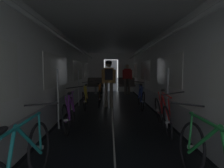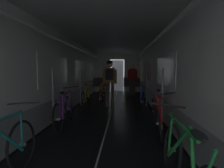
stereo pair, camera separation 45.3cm
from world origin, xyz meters
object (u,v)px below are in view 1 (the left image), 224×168
object	(u,v)px
person_standing_near_bench	(127,77)
bicycle_green	(214,165)
bicycle_orange_in_aisle	(100,96)
bench_seat_far_left	(96,84)
bicycle_teal	(20,166)
bench_seat_far_right	(127,84)
bicycle_red	(162,113)
bicycle_blue	(141,98)
bicycle_yellow	(85,98)
person_cyclist_aisle	(109,78)
bicycle_purple	(70,112)

from	to	relation	value
person_standing_near_bench	bicycle_green	bearing A→B (deg)	-89.19
person_standing_near_bench	bicycle_orange_in_aisle	bearing A→B (deg)	-114.79
bench_seat_far_left	bicycle_teal	bearing A→B (deg)	-90.64
bench_seat_far_right	bicycle_teal	world-z (taller)	bench_seat_far_right
bicycle_green	bicycle_teal	bearing A→B (deg)	179.68
bicycle_red	bicycle_blue	bearing A→B (deg)	92.06
bicycle_yellow	bicycle_orange_in_aisle	distance (m)	0.70
bicycle_green	bicycle_blue	xyz separation A→B (m)	(0.04, 4.39, 0.00)
bicycle_green	person_cyclist_aisle	distance (m)	4.80
bicycle_yellow	bicycle_purple	bearing A→B (deg)	-91.73
bicycle_red	person_standing_near_bench	size ratio (longest dim) A/B	1.01
bench_seat_far_right	bicycle_teal	xyz separation A→B (m)	(-1.89, -8.19, -0.18)
bench_seat_far_left	person_standing_near_bench	size ratio (longest dim) A/B	0.58
bicycle_purple	person_standing_near_bench	size ratio (longest dim) A/B	1.01
bicycle_teal	bicycle_purple	size ratio (longest dim) A/B	1.00
bicycle_blue	bicycle_teal	bearing A→B (deg)	-115.04
bicycle_red	bench_seat_far_left	bearing A→B (deg)	108.56
bench_seat_far_right	bicycle_yellow	distance (m)	4.24
bicycle_purple	bicycle_orange_in_aisle	world-z (taller)	bicycle_purple
bicycle_purple	person_cyclist_aisle	xyz separation A→B (m)	(0.91, 2.34, 0.69)
bicycle_red	bicycle_green	size ratio (longest dim) A/B	1.00
bicycle_blue	person_standing_near_bench	bearing A→B (deg)	92.51
bicycle_teal	bicycle_purple	xyz separation A→B (m)	(-0.03, 2.27, -0.00)
bench_seat_far_right	bicycle_green	xyz separation A→B (m)	(0.11, -8.20, -0.19)
bicycle_red	bicycle_blue	distance (m)	2.25
bench_seat_far_left	person_standing_near_bench	distance (m)	1.89
bicycle_green	person_standing_near_bench	size ratio (longest dim) A/B	1.00
bicycle_purple	bicycle_orange_in_aisle	bearing A→B (deg)	77.72
bicycle_purple	bicycle_yellow	world-z (taller)	same
bench_seat_far_right	bicycle_blue	world-z (taller)	bench_seat_far_right
bicycle_green	person_standing_near_bench	xyz separation A→B (m)	(-0.11, 7.82, 0.59)
bench_seat_far_left	person_standing_near_bench	xyz separation A→B (m)	(1.80, -0.38, 0.41)
bicycle_orange_in_aisle	bicycle_blue	bearing A→B (deg)	-18.28
bench_seat_far_left	bicycle_red	xyz separation A→B (m)	(2.03, -6.06, -0.19)
bicycle_orange_in_aisle	bicycle_red	bearing A→B (deg)	-59.94
bench_seat_far_right	bicycle_orange_in_aisle	distance (m)	3.59
bicycle_teal	bicycle_orange_in_aisle	xyz separation A→B (m)	(0.54, 4.87, 0.00)
bench_seat_far_left	bicycle_blue	xyz separation A→B (m)	(1.95, -3.81, -0.19)
bicycle_red	bicycle_purple	distance (m)	2.16
bench_seat_far_right	bicycle_yellow	xyz separation A→B (m)	(-1.86, -3.81, -0.19)
bicycle_blue	person_standing_near_bench	xyz separation A→B (m)	(-0.15, 3.44, 0.59)
person_cyclist_aisle	person_standing_near_bench	distance (m)	3.36
bicycle_teal	bicycle_blue	size ratio (longest dim) A/B	1.00
bicycle_green	bicycle_teal	xyz separation A→B (m)	(-2.00, 0.01, 0.00)
bicycle_purple	bicycle_green	bearing A→B (deg)	-48.24
bench_seat_far_right	bicycle_purple	distance (m)	6.23
bench_seat_far_left	person_cyclist_aisle	distance (m)	3.70
bench_seat_far_right	person_standing_near_bench	xyz separation A→B (m)	(0.00, -0.38, 0.41)
bicycle_red	bicycle_teal	bearing A→B (deg)	-134.95
bicycle_green	bicycle_blue	size ratio (longest dim) A/B	1.00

